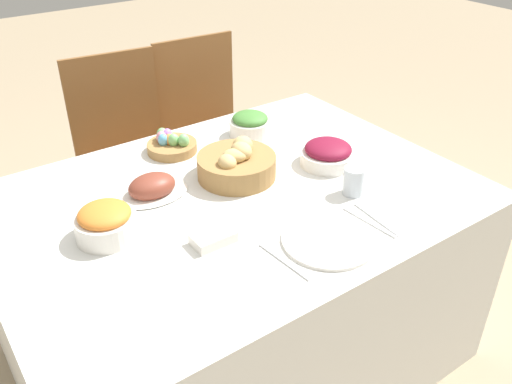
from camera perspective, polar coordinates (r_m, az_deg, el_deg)
ground_plane at (r=2.22m, az=-1.88°, el=-16.50°), size 12.00×12.00×0.00m
dining_table at (r=1.97m, az=-2.07°, el=-9.35°), size 1.51×1.10×0.73m
chair_far_center at (r=2.57m, az=-13.41°, el=4.23°), size 0.46×0.46×0.93m
chair_far_right at (r=2.74m, az=-5.01°, el=6.76°), size 0.44×0.44×0.93m
bread_basket at (r=1.82m, az=-2.05°, el=2.94°), size 0.27×0.27×0.13m
egg_basket at (r=2.02m, az=-8.91°, el=4.99°), size 0.18×0.18×0.08m
ham_platter at (r=1.76m, az=-10.87°, el=0.45°), size 0.24×0.17×0.08m
beet_salad_bowl at (r=1.92m, az=7.56°, el=4.02°), size 0.19×0.19×0.09m
green_salad_bowl at (r=2.11m, az=-0.63°, el=7.09°), size 0.16×0.16×0.10m
carrot_bowl at (r=1.58m, az=-15.54°, el=-3.10°), size 0.18×0.18×0.10m
dinner_plate at (r=1.55m, az=7.67°, el=-5.05°), size 0.27×0.27×0.01m
fork at (r=1.46m, az=2.98°, el=-7.31°), size 0.03×0.20×0.00m
knife at (r=1.64m, az=11.81°, el=-3.14°), size 0.03×0.20×0.00m
spoon at (r=1.66m, az=12.53°, el=-2.79°), size 0.03×0.20×0.00m
drinking_cup at (r=1.75m, az=10.24°, el=1.14°), size 0.07×0.07×0.09m
butter_dish at (r=1.53m, az=-4.52°, el=-4.84°), size 0.12×0.08×0.03m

